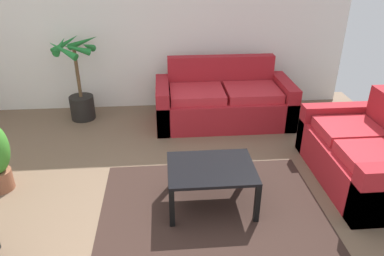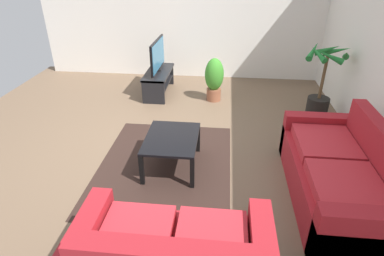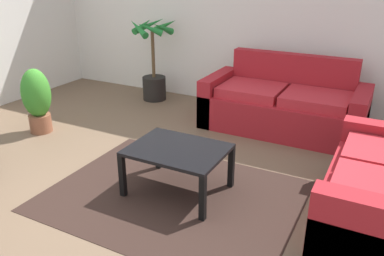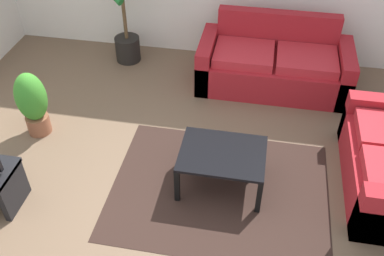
% 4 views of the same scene
% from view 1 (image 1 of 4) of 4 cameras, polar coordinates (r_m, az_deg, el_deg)
% --- Properties ---
extents(ground_plane, '(6.60, 6.60, 0.00)m').
position_cam_1_polar(ground_plane, '(3.52, -5.59, -15.71)').
color(ground_plane, brown).
extents(wall_back, '(6.00, 0.06, 2.70)m').
position_cam_1_polar(wall_back, '(5.69, -6.08, 16.31)').
color(wall_back, silver).
rests_on(wall_back, ground).
extents(couch_main, '(1.95, 0.90, 0.90)m').
position_cam_1_polar(couch_main, '(5.37, 4.92, 4.02)').
color(couch_main, maroon).
rests_on(couch_main, ground).
extents(couch_loveseat, '(0.90, 1.56, 0.90)m').
position_cam_1_polar(couch_loveseat, '(4.41, 25.42, -4.07)').
color(couch_loveseat, maroon).
rests_on(couch_loveseat, ground).
extents(coffee_table, '(0.85, 0.65, 0.44)m').
position_cam_1_polar(coffee_table, '(3.59, 3.01, -6.87)').
color(coffee_table, black).
rests_on(coffee_table, ground).
extents(area_rug, '(2.20, 1.70, 0.01)m').
position_cam_1_polar(area_rug, '(3.74, 3.07, -12.51)').
color(area_rug, black).
rests_on(area_rug, ground).
extents(potted_palm, '(0.69, 0.72, 1.24)m').
position_cam_1_polar(potted_palm, '(5.61, -17.22, 6.32)').
color(potted_palm, black).
rests_on(potted_palm, ground).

